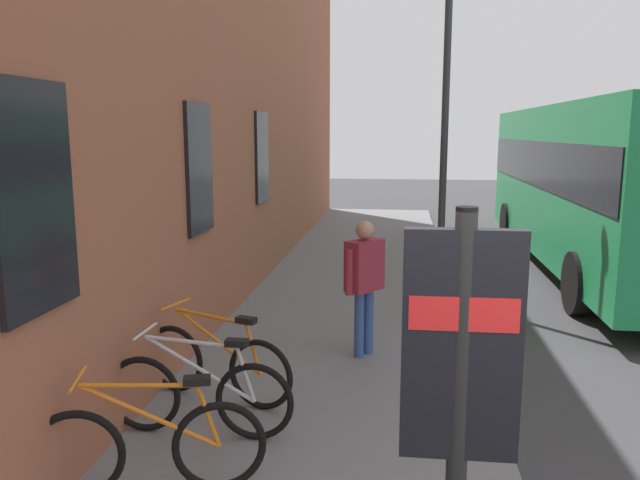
% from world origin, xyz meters
% --- Properties ---
extents(ground, '(60.00, 60.00, 0.00)m').
position_xyz_m(ground, '(6.00, -1.00, 0.00)').
color(ground, '#38383A').
extents(sidewalk_pavement, '(24.00, 3.50, 0.12)m').
position_xyz_m(sidewalk_pavement, '(8.00, 1.75, 0.06)').
color(sidewalk_pavement, slate).
rests_on(sidewalk_pavement, ground).
extents(station_facade, '(22.00, 0.65, 9.10)m').
position_xyz_m(station_facade, '(8.99, 3.80, 4.55)').
color(station_facade, '#9E563D').
rests_on(station_facade, ground).
extents(bicycle_leaning_wall, '(0.62, 1.72, 0.97)m').
position_xyz_m(bicycle_leaning_wall, '(2.20, 2.84, 0.51)').
color(bicycle_leaning_wall, black).
rests_on(bicycle_leaning_wall, sidewalk_pavement).
extents(bicycle_end_of_row, '(0.48, 1.77, 0.97)m').
position_xyz_m(bicycle_end_of_row, '(3.16, 2.77, 0.51)').
color(bicycle_end_of_row, black).
rests_on(bicycle_end_of_row, sidewalk_pavement).
extents(bicycle_nearest_sign, '(0.66, 1.71, 0.97)m').
position_xyz_m(bicycle_nearest_sign, '(3.91, 2.84, 0.51)').
color(bicycle_nearest_sign, black).
rests_on(bicycle_nearest_sign, sidewalk_pavement).
extents(transit_info_sign, '(0.10, 0.55, 2.40)m').
position_xyz_m(transit_info_sign, '(0.89, 0.72, 1.72)').
color(transit_info_sign, black).
rests_on(transit_info_sign, sidewalk_pavement).
extents(city_bus, '(10.51, 2.69, 3.35)m').
position_xyz_m(city_bus, '(11.32, -3.00, 1.92)').
color(city_bus, '#1E8C4C').
rests_on(city_bus, ground).
extents(pedestrian_crossing_street, '(0.53, 0.49, 1.68)m').
position_xyz_m(pedestrian_crossing_street, '(5.40, 1.42, 1.15)').
color(pedestrian_crossing_street, '#334C8C').
rests_on(pedestrian_crossing_street, sidewalk_pavement).
extents(street_lamp, '(0.28, 0.28, 5.39)m').
position_xyz_m(street_lamp, '(8.65, 0.30, 3.30)').
color(street_lamp, '#333338').
rests_on(street_lamp, sidewalk_pavement).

